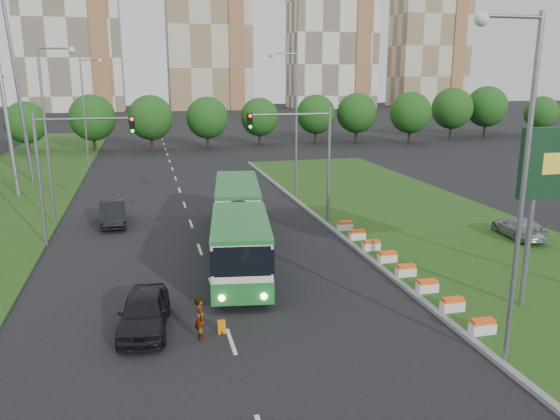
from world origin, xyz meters
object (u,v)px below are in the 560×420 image
object	(u,v)px
traffic_mast_left	(67,158)
car_median	(519,227)
pedestrian	(200,318)
car_left_near	(144,312)
car_left_far	(113,213)
articulated_bus	(237,223)
shopping_trolley	(222,327)
traffic_mast_median	(306,148)

from	to	relation	value
traffic_mast_left	car_median	world-z (taller)	traffic_mast_left
traffic_mast_left	pedestrian	bearing A→B (deg)	-66.57
car_left_near	pedestrian	distance (m)	2.48
car_left_near	car_left_far	distance (m)	17.37
articulated_bus	shopping_trolley	size ratio (longest dim) A/B	33.98
car_left_near	traffic_mast_left	bearing A→B (deg)	113.63
articulated_bus	car_median	xyz separation A→B (m)	(17.67, -1.82, -0.98)
car_left_near	shopping_trolley	size ratio (longest dim) A/B	9.02
traffic_mast_median	pedestrian	bearing A→B (deg)	-119.94
articulated_bus	car_median	world-z (taller)	articulated_bus
car_median	pedestrian	world-z (taller)	pedestrian
traffic_mast_left	traffic_mast_median	bearing A→B (deg)	3.77
traffic_mast_median	car_left_far	xyz separation A→B (m)	(-13.03, 3.10, -4.55)
traffic_mast_median	car_left_near	bearing A→B (deg)	-127.88
car_left_near	shopping_trolley	bearing A→B (deg)	-12.86
traffic_mast_left	articulated_bus	world-z (taller)	traffic_mast_left
traffic_mast_left	car_median	distance (m)	28.13
car_left_far	car_median	xyz separation A→B (m)	(25.02, -9.89, -0.01)
car_left_far	car_median	bearing A→B (deg)	-24.90
articulated_bus	car_left_near	distance (m)	10.66
articulated_bus	car_median	bearing A→B (deg)	2.77
articulated_bus	pedestrian	xyz separation A→B (m)	(-3.21, -10.47, -0.90)
car_left_near	car_left_far	xyz separation A→B (m)	(-2.02, 17.26, 0.00)
car_median	shopping_trolley	bearing A→B (deg)	28.73
articulated_bus	pedestrian	size ratio (longest dim) A/B	10.10
articulated_bus	car_left_far	world-z (taller)	articulated_bus
traffic_mast_left	shopping_trolley	size ratio (longest dim) A/B	15.49
traffic_mast_left	pedestrian	size ratio (longest dim) A/B	4.60
car_left_near	car_left_far	size ratio (longest dim) A/B	0.96
shopping_trolley	traffic_mast_left	bearing A→B (deg)	120.26
car_left_near	shopping_trolley	xyz separation A→B (m)	(2.98, -1.03, -0.54)
traffic_mast_median	shopping_trolley	world-z (taller)	traffic_mast_median
car_median	shopping_trolley	xyz separation A→B (m)	(-20.02, -8.39, -0.53)
car_left_near	pedestrian	xyz separation A→B (m)	(2.12, -1.29, 0.08)
car_median	shopping_trolley	distance (m)	21.71
traffic_mast_median	articulated_bus	world-z (taller)	traffic_mast_median
car_left_near	car_median	distance (m)	24.15
traffic_mast_median	car_left_near	distance (m)	18.51
car_median	shopping_trolley	size ratio (longest dim) A/B	8.49
traffic_mast_left	articulated_bus	distance (m)	10.88
traffic_mast_left	pedestrian	distance (m)	16.37
shopping_trolley	car_left_far	bearing A→B (deg)	108.89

